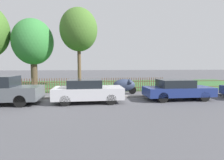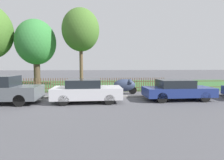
# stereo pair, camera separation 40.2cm
# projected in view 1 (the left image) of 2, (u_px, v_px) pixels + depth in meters

# --- Properties ---
(ground_plane) EXTENTS (120.00, 120.00, 0.00)m
(ground_plane) POSITION_uv_depth(u_px,v_px,m) (68.00, 99.00, 11.14)
(ground_plane) COLOR #4C4C51
(kerb_stone) EXTENTS (39.07, 0.20, 0.12)m
(kerb_stone) POSITION_uv_depth(u_px,v_px,m) (68.00, 98.00, 11.24)
(kerb_stone) COLOR gray
(kerb_stone) RESTS_ON ground
(grass_strip) EXTENTS (39.07, 10.22, 0.01)m
(grass_strip) POSITION_uv_depth(u_px,v_px,m) (78.00, 85.00, 18.75)
(grass_strip) COLOR #33602D
(grass_strip) RESTS_ON ground
(park_fence) EXTENTS (39.07, 0.05, 1.13)m
(park_fence) POSITION_uv_depth(u_px,v_px,m) (73.00, 85.00, 13.65)
(park_fence) COLOR brown
(park_fence) RESTS_ON ground
(parked_car_black_saloon) EXTENTS (4.20, 1.73, 1.56)m
(parked_car_black_saloon) POSITION_uv_depth(u_px,v_px,m) (0.00, 90.00, 9.47)
(parked_car_black_saloon) COLOR #51565B
(parked_car_black_saloon) RESTS_ON ground
(parked_car_navy_estate) EXTENTS (3.96, 1.83, 1.33)m
(parked_car_navy_estate) POSITION_uv_depth(u_px,v_px,m) (88.00, 91.00, 10.04)
(parked_car_navy_estate) COLOR #BCBCC1
(parked_car_navy_estate) RESTS_ON ground
(parked_car_red_compact) EXTENTS (4.18, 1.71, 1.26)m
(parked_car_red_compact) POSITION_uv_depth(u_px,v_px,m) (177.00, 89.00, 10.81)
(parked_car_red_compact) COLOR navy
(parked_car_red_compact) RESTS_ON ground
(covered_motorcycle) EXTENTS (1.80, 0.94, 1.13)m
(covered_motorcycle) POSITION_uv_depth(u_px,v_px,m) (125.00, 85.00, 12.87)
(covered_motorcycle) COLOR black
(covered_motorcycle) RESTS_ON ground
(tree_behind_motorcycle) EXTENTS (3.87, 3.87, 6.63)m
(tree_behind_motorcycle) POSITION_uv_depth(u_px,v_px,m) (33.00, 42.00, 17.06)
(tree_behind_motorcycle) COLOR #473828
(tree_behind_motorcycle) RESTS_ON ground
(tree_mid_park) EXTENTS (3.69, 3.69, 7.75)m
(tree_mid_park) POSITION_uv_depth(u_px,v_px,m) (79.00, 30.00, 17.24)
(tree_mid_park) COLOR brown
(tree_mid_park) RESTS_ON ground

